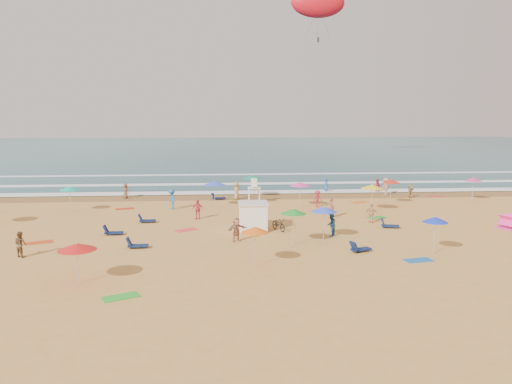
{
  "coord_description": "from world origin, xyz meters",
  "views": [
    {
      "loc": [
        -3.88,
        -39.58,
        8.54
      ],
      "look_at": [
        -0.34,
        6.0,
        1.5
      ],
      "focal_mm": 35.0,
      "sensor_mm": 36.0,
      "label": 1
    }
  ],
  "objects": [
    {
      "name": "beach_umbrellas",
      "position": [
        1.69,
        0.2,
        2.18
      ],
      "size": [
        56.39,
        28.21,
        0.73
      ],
      "color": "orange",
      "rests_on": "ground"
    },
    {
      "name": "parasail",
      "position": [
        15.58,
        58.48,
        29.8
      ],
      "size": [
        10.33,
        3.62,
        10.29
      ],
      "color": "red"
    },
    {
      "name": "towels",
      "position": [
        -0.13,
        -2.27,
        0.01
      ],
      "size": [
        44.2,
        28.86,
        0.03
      ],
      "color": "red",
      "rests_on": "ground"
    },
    {
      "name": "wet_sand",
      "position": [
        0.0,
        12.5,
        0.01
      ],
      "size": [
        220.0,
        220.0,
        0.0
      ],
      "primitive_type": "plane",
      "color": "olive",
      "rests_on": "ground"
    },
    {
      "name": "surf_foam",
      "position": [
        0.0,
        21.32,
        0.1
      ],
      "size": [
        200.0,
        18.7,
        0.05
      ],
      "color": "white",
      "rests_on": "ground"
    },
    {
      "name": "beachgoers",
      "position": [
        0.36,
        4.47,
        0.83
      ],
      "size": [
        41.73,
        24.86,
        2.14
      ],
      "color": "brown",
      "rests_on": "ground"
    },
    {
      "name": "bicycle",
      "position": [
        0.64,
        -3.33,
        0.48
      ],
      "size": [
        1.29,
        1.94,
        0.97
      ],
      "primitive_type": "imported",
      "rotation": [
        0.0,
        0.0,
        0.39
      ],
      "color": "black",
      "rests_on": "ground"
    },
    {
      "name": "ocean",
      "position": [
        0.0,
        84.0,
        0.0
      ],
      "size": [
        220.0,
        140.0,
        0.18
      ],
      "primitive_type": "cube",
      "color": "#0C4756",
      "rests_on": "ground"
    },
    {
      "name": "loungers",
      "position": [
        5.72,
        -1.9,
        0.17
      ],
      "size": [
        45.69,
        21.44,
        0.34
      ],
      "color": "#0E1B47",
      "rests_on": "ground"
    },
    {
      "name": "ground",
      "position": [
        0.0,
        0.0,
        0.0
      ],
      "size": [
        220.0,
        220.0,
        0.0
      ],
      "primitive_type": "plane",
      "color": "gold",
      "rests_on": "ground"
    },
    {
      "name": "cabana",
      "position": [
        -1.26,
        -3.03,
        1.0
      ],
      "size": [
        2.0,
        2.0,
        2.0
      ],
      "primitive_type": "cube",
      "color": "white",
      "rests_on": "ground"
    },
    {
      "name": "lifeguard_stand",
      "position": [
        -0.34,
        8.43,
        1.05
      ],
      "size": [
        1.2,
        1.2,
        2.1
      ],
      "primitive_type": null,
      "color": "white",
      "rests_on": "ground"
    },
    {
      "name": "cabana_roof",
      "position": [
        -1.26,
        -3.03,
        2.06
      ],
      "size": [
        2.2,
        2.2,
        0.12
      ],
      "primitive_type": "cube",
      "color": "silver",
      "rests_on": "cabana"
    }
  ]
}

